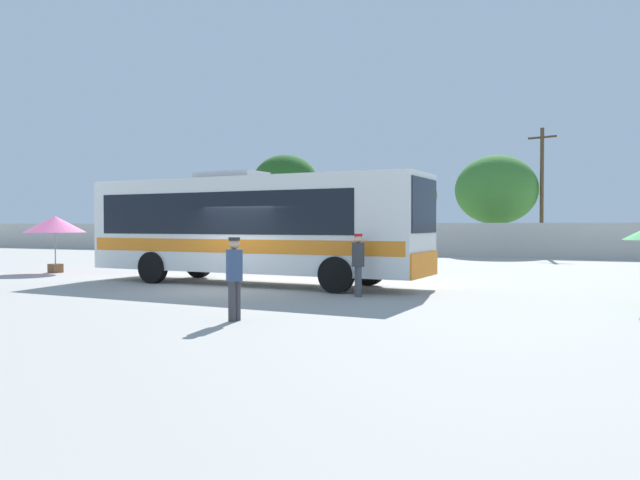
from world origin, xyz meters
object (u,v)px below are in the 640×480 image
passenger_waiting_on_apron (234,273)px  parked_car_second_white (353,244)px  roadside_tree_left (285,183)px  coach_bus_white_orange (250,224)px  vendor_umbrella_near_gate_pink (55,225)px  utility_pole_near (542,189)px  parked_car_leftmost_grey (273,242)px  roadside_tree_midleft (411,196)px  roadside_tree_midright (496,190)px  attendant_by_bus_door (358,261)px

passenger_waiting_on_apron → parked_car_second_white: bearing=105.8°
roadside_tree_left → passenger_waiting_on_apron: bearing=-64.1°
coach_bus_white_orange → roadside_tree_left: bearing=115.3°
vendor_umbrella_near_gate_pink → roadside_tree_left: bearing=97.1°
coach_bus_white_orange → utility_pole_near: utility_pole_near is taller
vendor_umbrella_near_gate_pink → utility_pole_near: (16.80, 23.27, 2.31)m
coach_bus_white_orange → parked_car_leftmost_grey: bearing=116.6°
passenger_waiting_on_apron → utility_pole_near: bearing=83.7°
parked_car_second_white → roadside_tree_midleft: size_ratio=0.77×
coach_bus_white_orange → passenger_waiting_on_apron: 7.87m
parked_car_leftmost_grey → utility_pole_near: bearing=21.3°
passenger_waiting_on_apron → coach_bus_white_orange: bearing=118.5°
coach_bus_white_orange → vendor_umbrella_near_gate_pink: (-9.67, 0.91, -0.03)m
passenger_waiting_on_apron → roadside_tree_midleft: 35.46m
passenger_waiting_on_apron → roadside_tree_midright: size_ratio=0.26×
vendor_umbrella_near_gate_pink → parked_car_second_white: bearing=68.6°
attendant_by_bus_door → roadside_tree_left: (-17.49, 29.40, 4.43)m
parked_car_leftmost_grey → parked_car_second_white: 5.81m
parked_car_second_white → roadside_tree_left: (-9.82, 9.97, 4.61)m
coach_bus_white_orange → roadside_tree_midright: roadside_tree_midright is taller
roadside_tree_left → attendant_by_bus_door: bearing=-59.3°
coach_bus_white_orange → roadside_tree_midright: size_ratio=1.77×
parked_car_second_white → coach_bus_white_orange: bearing=-79.8°
vendor_umbrella_near_gate_pink → roadside_tree_left: roadside_tree_left is taller
coach_bus_white_orange → parked_car_leftmost_grey: 20.06m
passenger_waiting_on_apron → roadside_tree_midright: (0.54, 31.42, 3.31)m
attendant_by_bus_door → utility_pole_near: bearing=84.3°
passenger_waiting_on_apron → parked_car_second_white: passenger_waiting_on_apron is taller
coach_bus_white_orange → utility_pole_near: 25.31m
roadside_tree_left → roadside_tree_midleft: size_ratio=1.32×
attendant_by_bus_door → utility_pole_near: 26.45m
coach_bus_white_orange → attendant_by_bus_door: coach_bus_white_orange is taller
attendant_by_bus_door → parked_car_leftmost_grey: 23.98m
vendor_umbrella_near_gate_pink → roadside_tree_midright: roadside_tree_midright is taller
coach_bus_white_orange → passenger_waiting_on_apron: coach_bus_white_orange is taller
attendant_by_bus_door → vendor_umbrella_near_gate_pink: (-14.18, 2.84, 0.97)m
attendant_by_bus_door → utility_pole_near: (2.62, 26.11, 3.27)m
attendant_by_bus_door → roadside_tree_midright: (-0.25, 26.49, 3.30)m
attendant_by_bus_door → roadside_tree_midleft: 30.81m
vendor_umbrella_near_gate_pink → parked_car_leftmost_grey: (0.72, 17.00, -1.12)m
parked_car_second_white → utility_pole_near: 12.75m
coach_bus_white_orange → roadside_tree_midright: 25.03m
attendant_by_bus_door → parked_car_leftmost_grey: (-13.46, 19.84, -0.16)m
attendant_by_bus_door → vendor_umbrella_near_gate_pink: 14.50m
attendant_by_bus_door → roadside_tree_left: roadside_tree_left is taller
utility_pole_near → roadside_tree_midright: (-2.87, 0.38, 0.03)m
roadside_tree_midleft → parked_car_leftmost_grey: bearing=-123.0°
attendant_by_bus_door → vendor_umbrella_near_gate_pink: bearing=168.7°
parked_car_second_white → utility_pole_near: bearing=33.0°
coach_bus_white_orange → utility_pole_near: size_ratio=1.43×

